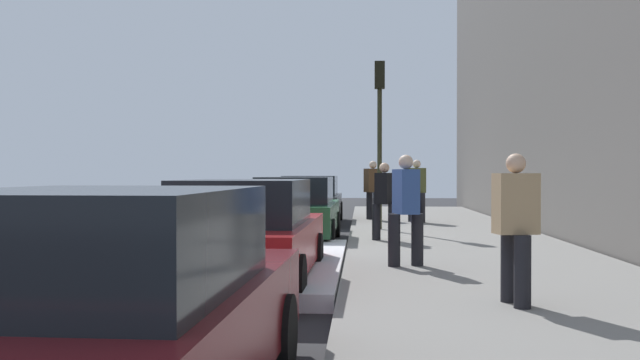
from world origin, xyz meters
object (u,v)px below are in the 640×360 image
Objects in this scene: pedestrian_olive_coat at (417,189)px; pedestrian_blue_coat at (406,207)px; parked_car_green at (296,210)px; parked_car_red at (247,233)px; pedestrian_brown_coat at (373,188)px; parked_car_maroon at (109,313)px; traffic_light_pole at (380,116)px; pedestrian_tan_coat at (516,224)px; rolling_suitcase at (415,212)px; pedestrian_black_coat at (384,199)px; parked_car_charcoal at (311,200)px.

pedestrian_olive_coat reaches higher than pedestrian_blue_coat.
pedestrian_olive_coat reaches higher than parked_car_green.
parked_car_red is 2.48× the size of pedestrian_brown_coat.
traffic_light_pole reaches higher than parked_car_maroon.
pedestrian_tan_coat is 0.91× the size of pedestrian_olive_coat.
parked_car_green is (6.20, -0.10, -0.00)m from parked_car_red.
parked_car_maroon is 16.18m from rolling_suitcase.
rolling_suitcase is at bearing -11.57° from pedestrian_black_coat.
parked_car_green is at bearing 23.89° from pedestrian_blue_coat.
pedestrian_blue_coat reaches higher than parked_car_green.
pedestrian_tan_coat is at bearing -179.69° from pedestrian_olive_coat.
pedestrian_brown_coat is 1.05× the size of pedestrian_blue_coat.
rolling_suitcase is at bearing -138.05° from pedestrian_brown_coat.
parked_car_green is 2.21m from pedestrian_black_coat.
pedestrian_black_coat is (-6.52, -0.14, -0.08)m from pedestrian_brown_coat.
pedestrian_olive_coat is (10.86, -3.23, 0.37)m from parked_car_red.
parked_car_green reaches higher than rolling_suitcase.
parked_car_charcoal is 2.00m from pedestrian_brown_coat.
parked_car_charcoal is 4.89m from traffic_light_pole.
pedestrian_tan_coat is 0.91× the size of pedestrian_brown_coat.
pedestrian_brown_coat is 1.91m from rolling_suitcase.
parked_car_red is at bearing 118.48° from pedestrian_blue_coat.
parked_car_maroon and parked_car_charcoal have the same top height.
parked_car_red is 8.85m from traffic_light_pole.
parked_car_red is 0.99× the size of parked_car_charcoal.
pedestrian_brown_coat is at bearing 53.17° from pedestrian_olive_coat.
pedestrian_black_coat is 5.32m from rolling_suitcase.
parked_car_charcoal is (12.06, -0.01, 0.00)m from parked_car_red.
parked_car_red is 5.70m from pedestrian_black_coat.
pedestrian_brown_coat is at bearing 1.83° from pedestrian_blue_coat.
rolling_suitcase is at bearing -10.98° from parked_car_maroon.
parked_car_charcoal is 3.53m from rolling_suitcase.
parked_car_charcoal is at bearing 0.22° from parked_car_maroon.
pedestrian_black_coat is at bearing 9.59° from pedestrian_tan_coat.
pedestrian_brown_coat is 1.85× the size of rolling_suitcase.
parked_car_maroon is 0.98× the size of traffic_light_pole.
parked_car_red is 10.95m from rolling_suitcase.
parked_car_red is 1.06× the size of parked_car_green.
pedestrian_brown_coat reaches higher than pedestrian_tan_coat.
pedestrian_tan_coat is (-8.04, -3.20, 0.28)m from parked_car_green.
traffic_light_pole is (8.28, -2.07, 2.33)m from parked_car_red.
parked_car_green is 5.86m from parked_car_charcoal.
parked_car_maroon is at bearing 137.94° from pedestrian_tan_coat.
parked_car_charcoal is 2.49× the size of pedestrian_olive_coat.
traffic_light_pole is (7.04, 0.23, 2.01)m from pedestrian_blue_coat.
traffic_light_pole is at bearing 0.49° from pedestrian_black_coat.
parked_car_red is 1.05× the size of traffic_light_pole.
parked_car_green is 0.93× the size of parked_car_charcoal.
parked_car_maroon is at bearing 173.77° from pedestrian_brown_coat.
pedestrian_black_coat is at bearing 168.43° from rolling_suitcase.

